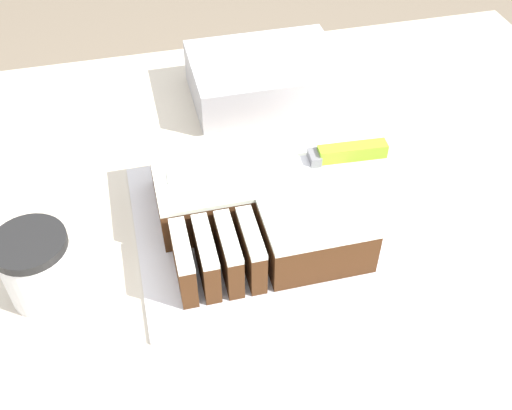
# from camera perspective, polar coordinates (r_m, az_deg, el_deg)

# --- Properties ---
(countertop) EXTENTS (1.40, 1.10, 0.88)m
(countertop) POSITION_cam_1_polar(r_m,az_deg,el_deg) (1.25, 0.44, -16.28)
(countertop) COLOR beige
(countertop) RESTS_ON ground_plane
(cake_board) EXTENTS (0.36, 0.34, 0.01)m
(cake_board) POSITION_cam_1_polar(r_m,az_deg,el_deg) (0.90, 0.00, -1.87)
(cake_board) COLOR silver
(cake_board) RESTS_ON countertop
(cake) EXTENTS (0.28, 0.26, 0.08)m
(cake) POSITION_cam_1_polar(r_m,az_deg,el_deg) (0.87, 0.30, 0.33)
(cake) COLOR #472814
(cake) RESTS_ON cake_board
(knife) EXTENTS (0.32, 0.05, 0.02)m
(knife) POSITION_cam_1_polar(r_m,az_deg,el_deg) (0.88, 6.41, 4.63)
(knife) COLOR silver
(knife) RESTS_ON cake
(coffee_cup) EXTENTS (0.10, 0.10, 0.10)m
(coffee_cup) POSITION_cam_1_polar(r_m,az_deg,el_deg) (0.83, -20.08, -5.57)
(coffee_cup) COLOR white
(coffee_cup) RESTS_ON countertop
(storage_box) EXTENTS (0.27, 0.20, 0.08)m
(storage_box) POSITION_cam_1_polar(r_m,az_deg,el_deg) (1.14, 0.86, 12.01)
(storage_box) COLOR #B2B2B7
(storage_box) RESTS_ON countertop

